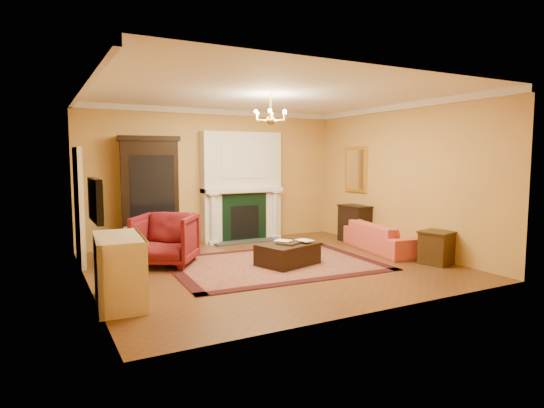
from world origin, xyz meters
TOP-DOWN VIEW (x-y plane):
  - floor at (0.00, 0.00)m, footprint 6.00×5.50m
  - ceiling at (0.00, 0.00)m, footprint 6.00×5.50m
  - wall_back at (0.00, 2.76)m, footprint 6.00×0.02m
  - wall_front at (0.00, -2.76)m, footprint 6.00×0.02m
  - wall_left at (-3.01, 0.00)m, footprint 0.02×5.50m
  - wall_right at (3.01, 0.00)m, footprint 0.02×5.50m
  - fireplace at (0.60, 2.57)m, footprint 1.90×0.70m
  - crown_molding at (0.00, 0.96)m, footprint 6.00×5.50m
  - doorway at (-2.95, 1.70)m, footprint 0.08×1.05m
  - tv_panel at (-2.95, -0.60)m, footprint 0.09×0.95m
  - gilt_mirror at (2.97, 1.40)m, footprint 0.06×0.76m
  - chandelier at (-0.00, 0.00)m, footprint 0.63×0.55m
  - oriental_rug at (0.10, 0.09)m, footprint 3.76×2.90m
  - china_cabinet at (-1.53, 2.49)m, footprint 1.19×0.66m
  - wingback_armchair at (-1.63, 0.92)m, footprint 1.33×1.32m
  - pedestal_table at (-2.08, 1.47)m, footprint 0.36×0.36m
  - commode at (-2.73, -0.94)m, footprint 0.66×1.25m
  - coral_sofa at (2.64, 0.06)m, footprint 0.90×2.07m
  - end_table at (2.72, -1.26)m, footprint 0.60×0.60m
  - console_table at (2.78, 1.17)m, footprint 0.44×0.74m
  - leather_ottoman at (0.29, -0.09)m, footprint 1.17×0.99m
  - ottoman_tray at (0.33, -0.10)m, footprint 0.52×0.48m
  - book_a at (0.17, -0.07)m, footprint 0.19×0.14m
  - book_b at (0.51, -0.17)m, footprint 0.22×0.07m
  - topiary_left at (0.09, 2.53)m, footprint 0.16×0.16m
  - topiary_right at (1.33, 2.53)m, footprint 0.17×0.17m

SIDE VIEW (x-z plane):
  - floor at x=0.00m, z-range -0.02..0.00m
  - oriental_rug at x=0.10m, z-range 0.00..0.01m
  - leather_ottoman at x=0.29m, z-range 0.02..0.39m
  - end_table at x=2.72m, z-range 0.00..0.57m
  - pedestal_table at x=-2.08m, z-range 0.05..0.69m
  - coral_sofa at x=2.64m, z-range 0.00..0.78m
  - ottoman_tray at x=0.33m, z-range 0.39..0.42m
  - console_table at x=2.78m, z-range 0.00..0.81m
  - commode at x=-2.73m, z-range 0.00..0.90m
  - wingback_armchair at x=-1.63m, z-range 0.00..1.02m
  - book_a at x=0.17m, z-range 0.42..0.70m
  - book_b at x=0.51m, z-range 0.42..0.72m
  - doorway at x=-2.95m, z-range 0.00..2.10m
  - china_cabinet at x=-1.53m, z-range 0.00..2.25m
  - fireplace at x=0.60m, z-range -0.06..2.44m
  - tv_panel at x=-2.95m, z-range 1.06..1.64m
  - topiary_left at x=0.09m, z-range 1.25..1.69m
  - topiary_right at x=1.33m, z-range 1.25..1.70m
  - wall_back at x=0.00m, z-range 0.00..3.00m
  - wall_front at x=0.00m, z-range 0.00..3.00m
  - wall_left at x=-3.01m, z-range 0.00..3.00m
  - wall_right at x=3.01m, z-range 0.00..3.00m
  - gilt_mirror at x=2.97m, z-range 1.12..2.17m
  - chandelier at x=0.00m, z-range 2.34..2.87m
  - crown_molding at x=0.00m, z-range 2.88..3.00m
  - ceiling at x=0.00m, z-range 3.00..3.02m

